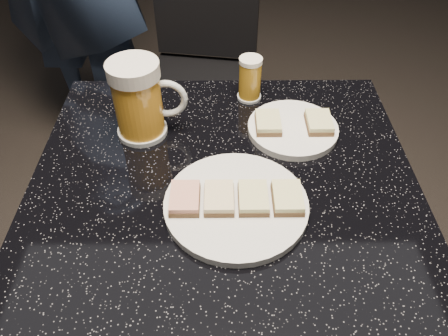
{
  "coord_description": "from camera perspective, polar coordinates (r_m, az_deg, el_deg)",
  "views": [
    {
      "loc": [
        -0.0,
        -0.53,
        1.31
      ],
      "look_at": [
        0.0,
        0.0,
        0.8
      ],
      "focal_mm": 35.0,
      "sensor_mm": 36.0,
      "label": 1
    }
  ],
  "objects": [
    {
      "name": "canapes_on_plate_large",
      "position": [
        0.73,
        1.6,
        -3.94
      ],
      "size": [
        0.22,
        0.07,
        0.02
      ],
      "color": "#4C3521",
      "rests_on": "plate_large"
    },
    {
      "name": "chair",
      "position": [
        1.6,
        -2.92,
        13.11
      ],
      "size": [
        0.42,
        0.42,
        0.85
      ],
      "color": "black",
      "rests_on": "floor"
    },
    {
      "name": "plate_small",
      "position": [
        0.9,
        8.96,
        5.08
      ],
      "size": [
        0.18,
        0.18,
        0.01
      ],
      "primitive_type": "cylinder",
      "color": "white",
      "rests_on": "table"
    },
    {
      "name": "beer_mug",
      "position": [
        0.86,
        -10.99,
        8.77
      ],
      "size": [
        0.15,
        0.1,
        0.16
      ],
      "color": "silver",
      "rests_on": "table"
    },
    {
      "name": "canapes_on_plate_small",
      "position": [
        0.89,
        9.08,
        5.91
      ],
      "size": [
        0.15,
        0.07,
        0.02
      ],
      "color": "#4C3521",
      "rests_on": "plate_small"
    },
    {
      "name": "table",
      "position": [
        0.96,
        0.0,
        -12.63
      ],
      "size": [
        0.7,
        0.7,
        0.75
      ],
      "color": "black",
      "rests_on": "floor"
    },
    {
      "name": "plate_large",
      "position": [
        0.74,
        1.58,
        -4.79
      ],
      "size": [
        0.24,
        0.24,
        0.01
      ],
      "primitive_type": "cylinder",
      "color": "white",
      "rests_on": "table"
    },
    {
      "name": "beer_tumbler",
      "position": [
        0.96,
        3.41,
        11.55
      ],
      "size": [
        0.05,
        0.05,
        0.1
      ],
      "color": "silver",
      "rests_on": "table"
    }
  ]
}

